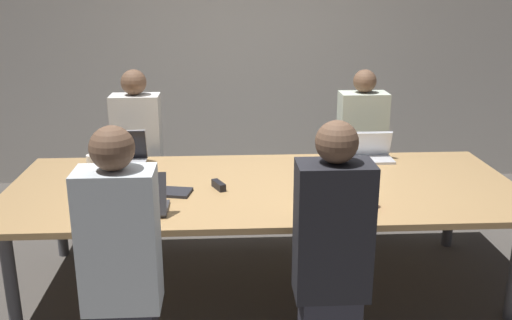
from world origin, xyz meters
The scene contains 15 objects.
ground_plane centered at (0.00, 0.00, 0.00)m, with size 24.00×24.00×0.00m, color #4C4742.
curtain_wall centered at (0.00, 2.35, 1.40)m, with size 12.00×0.06×2.80m.
conference_table centered at (0.00, 0.00, 0.70)m, with size 3.49×1.44×0.76m.
laptop_far_right centered at (0.87, 0.54, 0.82)m, with size 0.36×0.22×0.22m.
person_far_right centered at (0.91, 0.99, 0.68)m, with size 0.40×0.24×1.40m.
laptop_near_left centered at (-0.78, -0.46, 0.83)m, with size 0.35×0.27×0.26m.
person_near_left centered at (-0.81, -0.99, 0.70)m, with size 0.40×0.24×1.43m.
laptop_far_left centered at (-1.02, 0.55, 0.83)m, with size 0.31×0.26×0.26m.
person_far_left centered at (-1.00, 0.99, 0.69)m, with size 0.40×0.24×1.42m.
cup_far_left centered at (-1.26, 0.47, 0.80)m, with size 0.09×0.09×0.10m.
laptop_near_midright centered at (0.36, -0.48, 0.83)m, with size 0.36×0.26×0.26m.
person_near_midright centered at (0.30, -0.94, 0.70)m, with size 0.40×0.24×1.43m.
cup_near_midright centered at (0.64, -0.44, 0.80)m, with size 0.08×0.08×0.08m.
stapler centered at (-0.31, -0.06, 0.78)m, with size 0.10×0.15×0.05m.
notebook centered at (-0.59, -0.14, 0.77)m, with size 0.22×0.21×0.02m.
Camera 1 is at (-0.26, -3.68, 2.08)m, focal length 40.00 mm.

